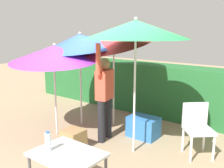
% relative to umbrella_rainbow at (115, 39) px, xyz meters
% --- Properties ---
extents(ground_plane, '(24.00, 24.00, 0.00)m').
position_rel_umbrella_rainbow_xyz_m(ground_plane, '(0.38, -0.88, -1.92)').
color(ground_plane, '#9E8466').
extents(hedge_row, '(8.00, 0.70, 1.26)m').
position_rel_umbrella_rainbow_xyz_m(hedge_row, '(0.38, 1.33, -1.29)').
color(hedge_row, '#23602D').
rests_on(hedge_row, ground_plane).
extents(umbrella_rainbow, '(1.70, 1.67, 2.33)m').
position_rel_umbrella_rainbow_xyz_m(umbrella_rainbow, '(0.00, 0.00, 0.00)').
color(umbrella_rainbow, silver).
rests_on(umbrella_rainbow, ground_plane).
extents(umbrella_orange, '(1.93, 1.92, 2.15)m').
position_rel_umbrella_rainbow_xyz_m(umbrella_orange, '(-0.66, -0.37, -0.08)').
color(umbrella_orange, silver).
rests_on(umbrella_orange, ground_plane).
extents(umbrella_yellow, '(1.75, 1.75, 1.91)m').
position_rel_umbrella_rainbow_xyz_m(umbrella_yellow, '(-0.67, -1.07, -0.26)').
color(umbrella_yellow, silver).
rests_on(umbrella_yellow, ground_plane).
extents(umbrella_navy, '(1.74, 1.74, 2.31)m').
position_rel_umbrella_rainbow_xyz_m(umbrella_navy, '(1.02, -0.80, 0.19)').
color(umbrella_navy, silver).
rests_on(umbrella_navy, ground_plane).
extents(person_vendor, '(0.28, 0.56, 1.88)m').
position_rel_umbrella_rainbow_xyz_m(person_vendor, '(0.29, -0.71, -0.99)').
color(person_vendor, black).
rests_on(person_vendor, ground_plane).
extents(chair_plastic, '(0.62, 0.62, 0.89)m').
position_rel_umbrella_rainbow_xyz_m(chair_plastic, '(1.93, -0.23, -1.41)').
color(chair_plastic, silver).
rests_on(chair_plastic, ground_plane).
extents(cooler_box, '(0.59, 0.40, 0.41)m').
position_rel_umbrella_rainbow_xyz_m(cooler_box, '(0.84, -0.15, -1.72)').
color(cooler_box, '#2D6BB7').
rests_on(cooler_box, ground_plane).
extents(crate_cardboard, '(0.36, 0.35, 0.38)m').
position_rel_umbrella_rainbow_xyz_m(crate_cardboard, '(0.14, -1.40, -1.73)').
color(crate_cardboard, '#9E7A4C').
rests_on(crate_cardboard, ground_plane).
extents(folding_table, '(0.80, 0.60, 0.74)m').
position_rel_umbrella_rainbow_xyz_m(folding_table, '(1.24, -2.56, -1.27)').
color(folding_table, '#4C4C51').
rests_on(folding_table, ground_plane).
extents(bottle_water, '(0.07, 0.07, 0.24)m').
position_rel_umbrella_rainbow_xyz_m(bottle_water, '(1.03, -2.65, -1.07)').
color(bottle_water, silver).
rests_on(bottle_water, folding_table).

